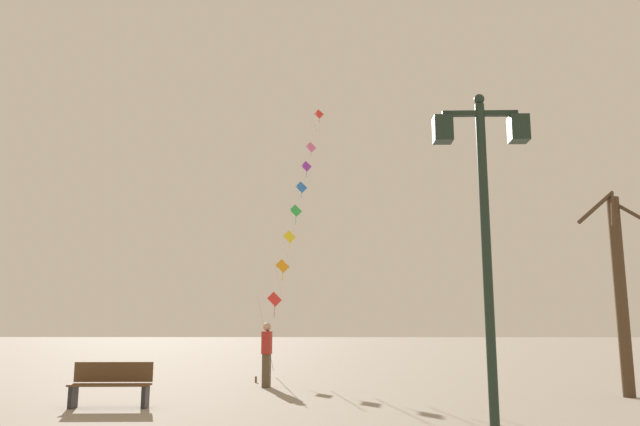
{
  "coord_description": "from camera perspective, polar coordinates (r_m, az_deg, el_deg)",
  "views": [
    {
      "loc": [
        0.51,
        -0.08,
        1.6
      ],
      "look_at": [
        -0.02,
        20.38,
        5.35
      ],
      "focal_mm": 34.99,
      "sensor_mm": 36.0,
      "label": 1
    }
  ],
  "objects": [
    {
      "name": "ground_plane",
      "position": [
        20.15,
        0.04,
        -14.93
      ],
      "size": [
        160.0,
        160.0,
        0.0
      ],
      "primitive_type": "plane",
      "color": "gray"
    },
    {
      "name": "twin_lantern_lamp_post",
      "position": [
        9.61,
        14.75,
        1.58
      ],
      "size": [
        1.43,
        0.28,
        5.12
      ],
      "color": "#1E2D23",
      "rests_on": "ground_plane"
    },
    {
      "name": "kite_train",
      "position": [
        25.64,
        -1.96,
        1.33
      ],
      "size": [
        1.79,
        11.74,
        12.54
      ],
      "color": "brown",
      "rests_on": "ground_plane"
    },
    {
      "name": "kite_flyer",
      "position": [
        17.37,
        -4.89,
        -12.63
      ],
      "size": [
        0.26,
        0.61,
        1.71
      ],
      "rotation": [
        0.0,
        0.0,
        1.52
      ],
      "color": "brown",
      "rests_on": "ground_plane"
    },
    {
      "name": "bare_tree",
      "position": [
        16.51,
        25.74,
        -6.23
      ],
      "size": [
        1.79,
        0.99,
        4.87
      ],
      "color": "#4C3826",
      "rests_on": "ground_plane"
    },
    {
      "name": "park_bench",
      "position": [
        13.75,
        -18.57,
        -14.65
      ],
      "size": [
        1.62,
        0.53,
        0.89
      ],
      "rotation": [
        0.0,
        0.0,
        0.06
      ],
      "color": "brown",
      "rests_on": "ground_plane"
    }
  ]
}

